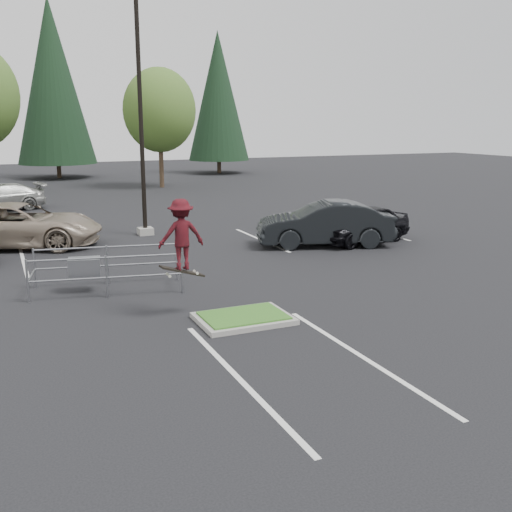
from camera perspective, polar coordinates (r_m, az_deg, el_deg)
name	(u,v)px	position (r m, az deg, el deg)	size (l,w,h in m)	color
ground	(244,321)	(14.45, -1.18, -6.20)	(120.00, 120.00, 0.00)	black
grass_median	(244,318)	(14.43, -1.18, -5.91)	(2.20, 1.60, 0.16)	gray
stall_lines	(133,270)	(19.62, -11.65, -1.35)	(22.62, 17.60, 0.01)	white
light_pole	(141,124)	(25.29, -10.90, 12.22)	(0.70, 0.60, 10.12)	gray
decid_c	(159,113)	(43.92, -9.20, 13.31)	(5.12, 5.12, 8.38)	#38281C
conif_b	(53,81)	(53.48, -18.80, 15.47)	(6.38, 6.38, 14.50)	#38281C
conif_c	(218,96)	(55.60, -3.62, 14.93)	(5.50, 5.50, 12.50)	#38281C
cart_corral	(90,266)	(17.33, -15.56, -0.95)	(4.30, 2.22, 1.16)	gray
skateboarder	(181,235)	(14.46, -7.14, 2.00)	(1.12, 0.65, 1.95)	black
car_l_tan	(18,225)	(24.44, -21.75, 2.76)	(2.78, 6.03, 1.68)	gray
car_r_charc	(325,224)	(23.08, 6.58, 3.08)	(1.80, 5.16, 1.70)	black
car_r_black	(362,224)	(24.00, 10.11, 3.03)	(1.71, 4.26, 1.45)	black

